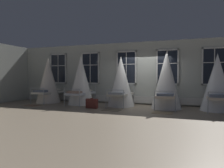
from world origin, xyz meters
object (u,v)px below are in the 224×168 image
cot_first (48,81)px  cot_third (121,82)px  cot_fifth (217,83)px  cot_second (81,81)px  suitcase_dark (92,103)px  cot_fourth (166,81)px

cot_first → cot_third: size_ratio=1.03×
cot_fifth → cot_third: bearing=90.1°
cot_second → cot_third: size_ratio=1.04×
cot_fifth → cot_first: bearing=90.1°
cot_second → cot_fifth: cot_second is taller
cot_second → suitcase_dark: 1.87m
cot_first → cot_fourth: (6.50, -0.07, 0.05)m
cot_third → cot_fourth: size_ratio=0.94×
cot_third → cot_fifth: cot_third is taller
cot_first → suitcase_dark: size_ratio=4.38×
cot_first → cot_second: (2.11, -0.08, 0.01)m
cot_second → cot_third: bearing=-87.0°
cot_third → suitcase_dark: 1.84m
cot_first → cot_fourth: 6.50m
cot_fourth → suitcase_dark: size_ratio=4.54×
cot_third → cot_fifth: size_ratio=1.00×
cot_second → suitcase_dark: (1.13, -1.07, -1.03)m
cot_third → suitcase_dark: cot_third is taller
cot_second → cot_third: 2.18m
cot_fourth → cot_fifth: bearing=-89.5°
cot_fifth → suitcase_dark: size_ratio=4.23×
cot_second → cot_first: bearing=88.7°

